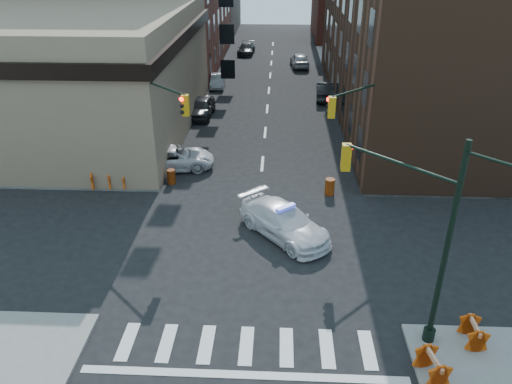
# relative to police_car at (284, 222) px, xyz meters

# --- Properties ---
(ground) EXTENTS (140.00, 140.00, 0.00)m
(ground) POSITION_rel_police_car_xyz_m (-1.42, -1.01, -0.80)
(ground) COLOR black
(ground) RESTS_ON ground
(sidewalk_nw) EXTENTS (34.00, 54.50, 0.15)m
(sidewalk_nw) POSITION_rel_police_car_xyz_m (-24.42, 31.74, -0.73)
(sidewalk_nw) COLOR gray
(sidewalk_nw) RESTS_ON ground
(sidewalk_ne) EXTENTS (34.00, 54.50, 0.15)m
(sidewalk_ne) POSITION_rel_police_car_xyz_m (21.58, 31.74, -0.73)
(sidewalk_ne) COLOR gray
(sidewalk_ne) RESTS_ON ground
(bank_building) EXTENTS (22.00, 22.00, 9.00)m
(bank_building) POSITION_rel_police_car_xyz_m (-18.42, 15.49, 3.70)
(bank_building) COLOR #8B755B
(bank_building) RESTS_ON ground
(commercial_row_ne) EXTENTS (14.00, 34.00, 14.00)m
(commercial_row_ne) POSITION_rel_police_car_xyz_m (11.58, 21.49, 6.20)
(commercial_row_ne) COLOR #4B2D1E
(commercial_row_ne) RESTS_ON ground
(signal_pole_se) EXTENTS (5.40, 5.27, 8.00)m
(signal_pole_se) POSITION_rel_police_car_xyz_m (4.62, -6.54, 3.81)
(signal_pole_se) COLOR black
(signal_pole_se) RESTS_ON sidewalk_se
(signal_pole_nw) EXTENTS (3.58, 3.67, 8.00)m
(signal_pole_nw) POSITION_rel_police_car_xyz_m (-7.27, 4.32, 3.54)
(signal_pole_nw) COLOR black
(signal_pole_nw) RESTS_ON sidewalk_nw
(signal_pole_ne) EXTENTS (3.67, 3.58, 8.00)m
(signal_pole_ne) POSITION_rel_police_car_xyz_m (4.42, 4.34, 3.54)
(signal_pole_ne) COLOR black
(signal_pole_ne) RESTS_ON sidewalk_ne
(tree_ne_near) EXTENTS (3.00, 3.00, 4.85)m
(tree_ne_near) POSITION_rel_police_car_xyz_m (6.08, 24.99, 2.69)
(tree_ne_near) COLOR black
(tree_ne_near) RESTS_ON sidewalk_ne
(tree_ne_far) EXTENTS (3.00, 3.00, 4.85)m
(tree_ne_far) POSITION_rel_police_car_xyz_m (6.08, 32.99, 2.69)
(tree_ne_far) COLOR black
(tree_ne_far) RESTS_ON sidewalk_ne
(police_car) EXTENTS (5.29, 5.66, 1.60)m
(police_car) POSITION_rel_police_car_xyz_m (0.00, 0.00, 0.00)
(police_car) COLOR white
(police_car) RESTS_ON ground
(pickup) EXTENTS (5.71, 3.44, 1.48)m
(pickup) POSITION_rel_police_car_xyz_m (-7.22, 7.96, -0.06)
(pickup) COLOR silver
(pickup) RESTS_ON ground
(parked_car_wnear) EXTENTS (2.08, 4.76, 1.60)m
(parked_car_wnear) POSITION_rel_police_car_xyz_m (-6.92, 18.66, -0.00)
(parked_car_wnear) COLOR black
(parked_car_wnear) RESTS_ON ground
(parked_car_wfar) EXTENTS (1.48, 3.96, 1.29)m
(parked_car_wfar) POSITION_rel_police_car_xyz_m (-6.59, 28.00, -0.15)
(parked_car_wfar) COLOR gray
(parked_car_wfar) RESTS_ON ground
(parked_car_wdeep) EXTENTS (2.22, 4.90, 1.39)m
(parked_car_wdeep) POSITION_rel_police_car_xyz_m (-4.77, 43.95, -0.11)
(parked_car_wdeep) COLOR black
(parked_car_wdeep) RESTS_ON ground
(parked_car_enear) EXTENTS (1.97, 5.02, 1.63)m
(parked_car_enear) POSITION_rel_police_car_xyz_m (3.96, 24.34, 0.01)
(parked_car_enear) COLOR black
(parked_car_enear) RESTS_ON ground
(parked_car_efar) EXTENTS (2.31, 4.95, 1.64)m
(parked_car_efar) POSITION_rel_police_car_xyz_m (1.92, 37.19, 0.02)
(parked_car_efar) COLOR #9B9CA3
(parked_car_efar) RESTS_ON ground
(pedestrian_a) EXTENTS (0.73, 0.67, 1.68)m
(pedestrian_a) POSITION_rel_police_car_xyz_m (-8.71, 6.13, 0.19)
(pedestrian_a) COLOR black
(pedestrian_a) RESTS_ON sidewalk_nw
(pedestrian_b) EXTENTS (0.88, 0.76, 1.57)m
(pedestrian_b) POSITION_rel_police_car_xyz_m (-10.18, 6.52, 0.14)
(pedestrian_b) COLOR black
(pedestrian_b) RESTS_ON sidewalk_nw
(pedestrian_c) EXTENTS (1.00, 0.73, 1.57)m
(pedestrian_c) POSITION_rel_police_car_xyz_m (-14.42, 5.16, 0.13)
(pedestrian_c) COLOR #1D202C
(pedestrian_c) RESTS_ON sidewalk_nw
(barrel_road) EXTENTS (0.72, 0.72, 1.00)m
(barrel_road) POSITION_rel_police_car_xyz_m (2.70, 4.69, -0.30)
(barrel_road) COLOR #E94B0A
(barrel_road) RESTS_ON ground
(barrel_bank) EXTENTS (0.65, 0.65, 0.90)m
(barrel_bank) POSITION_rel_police_car_xyz_m (-6.92, 5.74, -0.35)
(barrel_bank) COLOR red
(barrel_bank) RESTS_ON ground
(barricade_se_a) EXTENTS (0.60, 1.20, 0.90)m
(barricade_se_a) POSITION_rel_police_car_xyz_m (6.94, -7.39, -0.20)
(barricade_se_a) COLOR #D06B09
(barricade_se_a) RESTS_ON sidewalk_se
(barricade_se_b) EXTENTS (0.90, 1.40, 0.97)m
(barricade_se_b) POSITION_rel_police_car_xyz_m (4.98, -9.13, -0.17)
(barricade_se_b) COLOR #CD5B09
(barricade_se_b) RESTS_ON sidewalk_se
(barricade_nw_a) EXTENTS (1.44, 0.90, 1.01)m
(barricade_nw_a) POSITION_rel_police_car_xyz_m (-10.92, 4.69, -0.15)
(barricade_nw_a) COLOR #EE5A0B
(barricade_nw_a) RESTS_ON sidewalk_nw
(barricade_nw_b) EXTENTS (1.16, 0.58, 0.86)m
(barricade_nw_b) POSITION_rel_police_car_xyz_m (-9.92, 4.69, -0.22)
(barricade_nw_b) COLOR #EB4E0B
(barricade_nw_b) RESTS_ON sidewalk_nw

